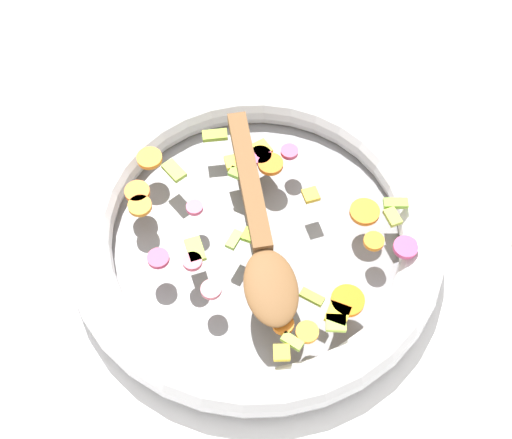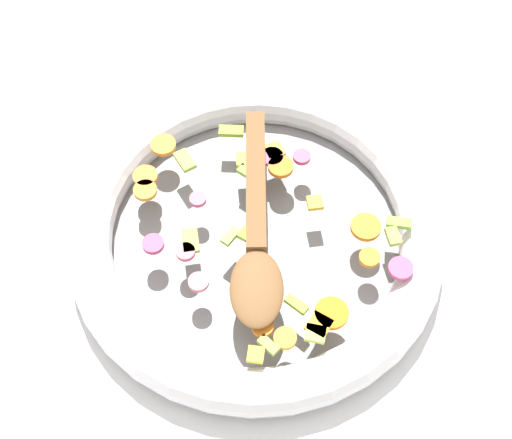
% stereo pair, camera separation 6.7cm
% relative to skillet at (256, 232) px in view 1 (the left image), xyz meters
% --- Properties ---
extents(ground_plane, '(4.00, 4.00, 0.00)m').
position_rel_skillet_xyz_m(ground_plane, '(0.00, 0.00, -0.02)').
color(ground_plane, silver).
extents(skillet, '(0.43, 0.43, 0.05)m').
position_rel_skillet_xyz_m(skillet, '(0.00, 0.00, 0.00)').
color(skillet, slate).
rests_on(skillet, ground_plane).
extents(chopped_vegetables, '(0.33, 0.29, 0.01)m').
position_rel_skillet_xyz_m(chopped_vegetables, '(-0.01, 0.01, 0.03)').
color(chopped_vegetables, orange).
rests_on(chopped_vegetables, skillet).
extents(wooden_spoon, '(0.10, 0.28, 0.01)m').
position_rel_skillet_xyz_m(wooden_spoon, '(-0.01, 0.03, 0.04)').
color(wooden_spoon, brown).
rests_on(wooden_spoon, chopped_vegetables).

